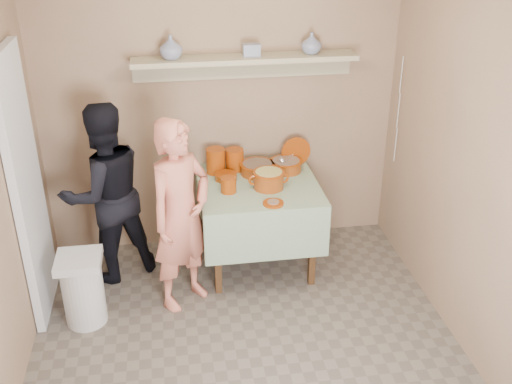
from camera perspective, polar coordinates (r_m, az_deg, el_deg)
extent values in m
plane|color=#63584E|center=(4.22, -0.46, -16.41)|extent=(3.50, 3.50, 0.00)
cube|color=silver|center=(4.54, -20.94, 0.28)|extent=(0.06, 0.70, 2.00)
cylinder|color=maroon|center=(5.03, -3.86, 2.97)|extent=(0.16, 0.16, 0.21)
cylinder|color=maroon|center=(5.08, -2.05, 3.10)|extent=(0.16, 0.16, 0.19)
cylinder|color=maroon|center=(4.71, -2.63, 0.69)|extent=(0.12, 0.12, 0.12)
cylinder|color=maroon|center=(4.93, -2.90, 1.49)|extent=(0.18, 0.18, 0.05)
cylinder|color=maroon|center=(5.18, 3.82, 3.85)|extent=(0.26, 0.07, 0.26)
imported|color=navy|center=(4.94, 5.30, 13.93)|extent=(0.20, 0.20, 0.17)
imported|color=navy|center=(4.79, -8.11, 13.49)|extent=(0.24, 0.24, 0.19)
cube|color=navy|center=(4.85, -0.45, 13.37)|extent=(0.14, 0.10, 0.10)
imported|color=#D4715B|center=(4.44, -7.15, -2.25)|extent=(0.65, 0.63, 1.50)
imported|color=black|center=(4.88, -14.16, -0.13)|extent=(0.90, 0.83, 1.50)
cube|color=#97775D|center=(5.08, -3.46, 8.47)|extent=(3.00, 0.02, 2.60)
cube|color=#97775D|center=(3.95, 21.67, 1.09)|extent=(0.02, 3.50, 2.60)
cube|color=#4C2D16|center=(4.70, -3.68, -5.93)|extent=(0.05, 0.05, 0.71)
cube|color=#4C2D16|center=(4.81, 5.40, -5.16)|extent=(0.05, 0.05, 0.71)
cube|color=#4C2D16|center=(5.36, -4.47, -1.60)|extent=(0.05, 0.05, 0.71)
cube|color=#4C2D16|center=(5.45, 3.51, -1.02)|extent=(0.05, 0.05, 0.71)
cube|color=#4C2D16|center=(4.89, 0.20, 0.52)|extent=(0.90, 0.90, 0.04)
cube|color=#1E5923|center=(4.87, 0.20, 0.78)|extent=(0.96, 0.96, 0.01)
cube|color=#1E5923|center=(4.56, 1.15, -4.25)|extent=(0.96, 0.01, 0.44)
cube|color=#1E5923|center=(5.40, -0.60, 0.92)|extent=(0.96, 0.01, 0.44)
cube|color=#1E5923|center=(4.93, -5.32, -1.84)|extent=(0.01, 0.96, 0.44)
cube|color=#1E5923|center=(5.06, 5.57, -1.05)|extent=(0.01, 0.96, 0.44)
cylinder|color=maroon|center=(5.02, 0.13, 2.23)|extent=(0.28, 0.28, 0.09)
cylinder|color=maroon|center=(5.00, 0.13, 2.66)|extent=(0.30, 0.30, 0.01)
cylinder|color=brown|center=(5.00, 0.13, 2.50)|extent=(0.25, 0.25, 0.05)
cylinder|color=maroon|center=(5.08, 2.88, 2.52)|extent=(0.26, 0.26, 0.09)
cylinder|color=maroon|center=(5.06, 2.89, 2.95)|extent=(0.28, 0.28, 0.01)
cylinder|color=#8C6B54|center=(5.07, 2.88, 2.79)|extent=(0.23, 0.23, 0.05)
cylinder|color=silver|center=(4.90, 3.22, 3.25)|extent=(0.01, 0.22, 0.16)
sphere|color=silver|center=(5.03, 2.48, 2.97)|extent=(0.07, 0.07, 0.07)
cylinder|color=maroon|center=(4.77, 1.22, 1.16)|extent=(0.24, 0.24, 0.14)
cylinder|color=maroon|center=(4.74, 1.22, 1.86)|extent=(0.25, 0.25, 0.01)
cylinder|color=tan|center=(4.75, 1.22, 1.70)|extent=(0.21, 0.21, 0.05)
torus|color=maroon|center=(4.75, -0.21, 1.14)|extent=(0.09, 0.02, 0.09)
torus|color=maroon|center=(4.78, 2.63, 1.33)|extent=(0.09, 0.02, 0.09)
cylinder|color=maroon|center=(4.54, 1.66, -1.08)|extent=(0.16, 0.16, 0.02)
cylinder|color=#8C6B54|center=(4.53, 1.66, -0.96)|extent=(0.09, 0.09, 0.01)
cube|color=tan|center=(4.86, -1.02, 12.58)|extent=(1.80, 0.25, 0.04)
cube|color=tan|center=(5.00, -1.21, 11.79)|extent=(1.80, 0.02, 0.18)
cylinder|color=silver|center=(4.63, -16.10, -9.21)|extent=(0.30, 0.30, 0.50)
cube|color=silver|center=(4.47, -16.55, -6.29)|extent=(0.32, 0.32, 0.06)
cylinder|color=silver|center=(5.11, 13.69, 10.81)|extent=(0.01, 0.01, 0.30)
cylinder|color=silver|center=(5.18, 13.41, 7.56)|extent=(0.01, 0.01, 0.30)
cylinder|color=silver|center=(5.27, 13.15, 4.41)|extent=(0.01, 0.01, 0.30)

